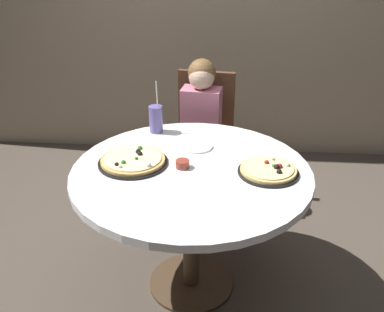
{
  "coord_description": "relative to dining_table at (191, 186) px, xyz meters",
  "views": [
    {
      "loc": [
        0.16,
        -1.94,
        1.82
      ],
      "look_at": [
        0.0,
        0.05,
        0.8
      ],
      "focal_mm": 41.58,
      "sensor_mm": 36.0,
      "label": 1
    }
  ],
  "objects": [
    {
      "name": "ground_plane",
      "position": [
        0.0,
        0.0,
        -0.65
      ],
      "size": [
        8.0,
        8.0,
        0.0
      ],
      "primitive_type": "plane",
      "color": "#4C4238"
    },
    {
      "name": "dining_table",
      "position": [
        0.0,
        0.0,
        0.0
      ],
      "size": [
        1.21,
        1.21,
        0.75
      ],
      "color": "white",
      "rests_on": "ground_plane"
    },
    {
      "name": "chair_wooden",
      "position": [
        0.01,
        0.96,
        -0.12
      ],
      "size": [
        0.45,
        0.45,
        0.95
      ],
      "color": "brown",
      "rests_on": "ground_plane"
    },
    {
      "name": "diner_child",
      "position": [
        -0.01,
        0.78,
        -0.17
      ],
      "size": [
        0.3,
        0.43,
        1.08
      ],
      "color": "#3F4766",
      "rests_on": "ground_plane"
    },
    {
      "name": "pizza_veggie",
      "position": [
        -0.3,
        0.04,
        0.11
      ],
      "size": [
        0.36,
        0.36,
        0.05
      ],
      "color": "black",
      "rests_on": "dining_table"
    },
    {
      "name": "pizza_cheese",
      "position": [
        0.38,
        -0.01,
        0.12
      ],
      "size": [
        0.3,
        0.3,
        0.05
      ],
      "color": "black",
      "rests_on": "dining_table"
    },
    {
      "name": "soda_cup",
      "position": [
        -0.24,
        0.45,
        0.18
      ],
      "size": [
        0.08,
        0.08,
        0.31
      ],
      "color": "#6659A5",
      "rests_on": "dining_table"
    },
    {
      "name": "sauce_bowl",
      "position": [
        -0.05,
        0.02,
        0.12
      ],
      "size": [
        0.07,
        0.07,
        0.04
      ],
      "primitive_type": "cylinder",
      "color": "brown",
      "rests_on": "dining_table"
    },
    {
      "name": "plate_small",
      "position": [
        0.01,
        0.26,
        0.1
      ],
      "size": [
        0.18,
        0.18,
        0.01
      ],
      "primitive_type": "cylinder",
      "color": "white",
      "rests_on": "dining_table"
    }
  ]
}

